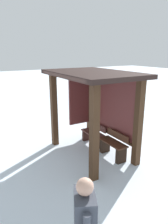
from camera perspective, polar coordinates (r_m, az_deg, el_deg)
ground_plane at (r=6.73m, az=2.04°, el=-11.04°), size 60.00×60.00×0.00m
bus_shelter at (r=6.27m, az=3.12°, el=5.13°), size 2.94×1.95×2.53m
bench_left_inside at (r=7.22m, az=2.65°, el=-6.38°), size 0.97×0.40×0.70m
bench_center_inside at (r=6.42m, az=7.98°, el=-9.20°), size 0.97×0.38×0.77m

